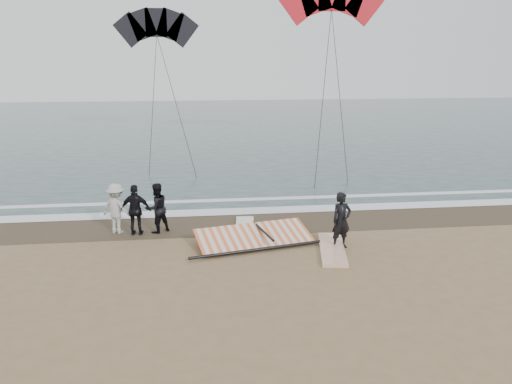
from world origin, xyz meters
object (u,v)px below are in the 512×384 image
Objects in this scene: man_main at (341,220)px; board_white at (332,249)px; board_cream at (245,228)px; sail_rig at (252,237)px.

board_white is at bearing -161.12° from man_main.
board_white is (-0.34, -0.24, -0.88)m from man_main.
board_white is 1.12× the size of board_cream.
board_cream is at bearing 127.59° from man_main.
board_cream is (-2.60, 2.38, -0.00)m from board_white.
man_main is at bearing 45.90° from board_white.
sail_rig is (-2.84, 0.78, -0.74)m from man_main.
board_white is 3.53m from board_cream.
sail_rig is at bearing -80.72° from board_cream.
board_white is at bearing -22.10° from sail_rig.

